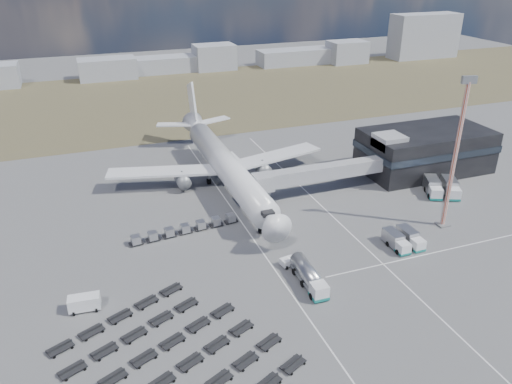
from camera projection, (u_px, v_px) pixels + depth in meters
name	position (u px, v px, depth m)	size (l,w,h in m)	color
ground	(279.00, 258.00, 86.78)	(420.00, 420.00, 0.00)	#565659
grass_strip	(162.00, 100.00, 179.79)	(420.00, 90.00, 0.01)	#46432A
lane_markings	(321.00, 239.00, 92.35)	(47.12, 110.00, 0.01)	silver
terminal	(425.00, 150.00, 119.60)	(30.40, 16.40, 11.00)	black
jet_bridge	(311.00, 174.00, 106.79)	(30.30, 3.80, 7.05)	#939399
airliner	(224.00, 163.00, 111.86)	(51.59, 64.53, 17.62)	white
skyline	(87.00, 64.00, 201.09)	(322.10, 24.10, 21.00)	#9699A4
fuel_tanker	(309.00, 276.00, 79.07)	(2.79, 10.09, 3.24)	white
pushback_tug	(289.00, 262.00, 84.40)	(3.10, 1.74, 1.42)	white
utility_van	(84.00, 303.00, 73.63)	(4.57, 2.07, 2.42)	white
catering_truck	(232.00, 162.00, 122.80)	(2.72, 6.09, 2.75)	white
service_trucks_near	(403.00, 239.00, 89.65)	(5.35, 6.38, 2.55)	white
service_trucks_far	(442.00, 187.00, 108.79)	(9.01, 9.63, 3.09)	white
uld_row	(185.00, 229.00, 93.92)	(21.32, 3.80, 1.65)	black
baggage_dollies	(167.00, 363.00, 63.95)	(33.50, 33.77, 0.82)	black
floodlight_mast	(455.00, 155.00, 90.82)	(2.77, 2.24, 29.07)	#B2391C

